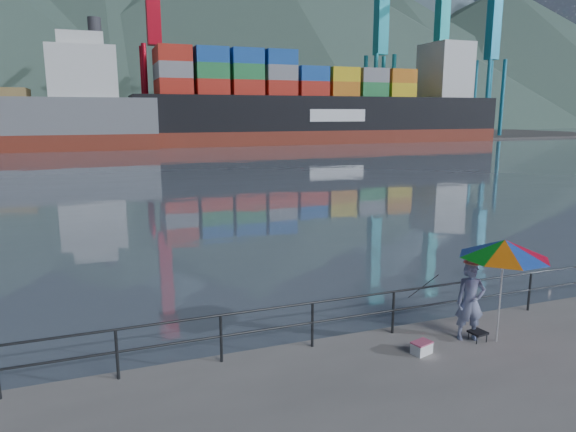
% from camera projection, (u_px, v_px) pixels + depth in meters
% --- Properties ---
extents(harbor_water, '(500.00, 280.00, 0.00)m').
position_uv_depth(harbor_water, '(118.00, 132.00, 129.45)').
color(harbor_water, slate).
rests_on(harbor_water, ground).
extents(far_dock, '(200.00, 40.00, 0.40)m').
position_uv_depth(far_dock, '(181.00, 139.00, 98.81)').
color(far_dock, '#514F4C').
rests_on(far_dock, ground).
extents(guardrail, '(22.00, 0.06, 1.03)m').
position_uv_depth(guardrail, '(354.00, 318.00, 11.36)').
color(guardrail, '#2D3033').
rests_on(guardrail, ground).
extents(mountains, '(600.00, 332.80, 80.00)m').
position_uv_depth(mountains, '(205.00, 35.00, 207.06)').
color(mountains, '#385147').
rests_on(mountains, ground).
extents(port_cranes, '(116.00, 28.00, 38.40)m').
position_uv_depth(port_cranes, '(299.00, 51.00, 94.48)').
color(port_cranes, red).
rests_on(port_cranes, ground).
extents(container_stacks, '(58.00, 5.40, 7.80)m').
position_uv_depth(container_stacks, '(287.00, 122.00, 105.82)').
color(container_stacks, red).
rests_on(container_stacks, ground).
extents(fisherman, '(0.74, 0.60, 1.75)m').
position_uv_depth(fisherman, '(470.00, 302.00, 11.32)').
color(fisherman, navy).
rests_on(fisherman, ground).
extents(beach_umbrella, '(2.44, 2.44, 2.32)m').
position_uv_depth(beach_umbrella, '(504.00, 249.00, 10.95)').
color(beach_umbrella, white).
rests_on(beach_umbrella, ground).
extents(folding_stool, '(0.38, 0.38, 0.22)m').
position_uv_depth(folding_stool, '(478.00, 336.00, 11.37)').
color(folding_stool, black).
rests_on(folding_stool, ground).
extents(cooler_bag, '(0.46, 0.37, 0.23)m').
position_uv_depth(cooler_bag, '(422.00, 348.00, 10.77)').
color(cooler_bag, white).
rests_on(cooler_bag, ground).
extents(fishing_rod, '(0.33, 1.57, 1.13)m').
position_uv_depth(fishing_rod, '(420.00, 322.00, 12.39)').
color(fishing_rod, black).
rests_on(fishing_rod, ground).
extents(container_ship, '(64.80, 10.80, 18.10)m').
position_uv_depth(container_ship, '(333.00, 108.00, 89.85)').
color(container_ship, maroon).
rests_on(container_ship, ground).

